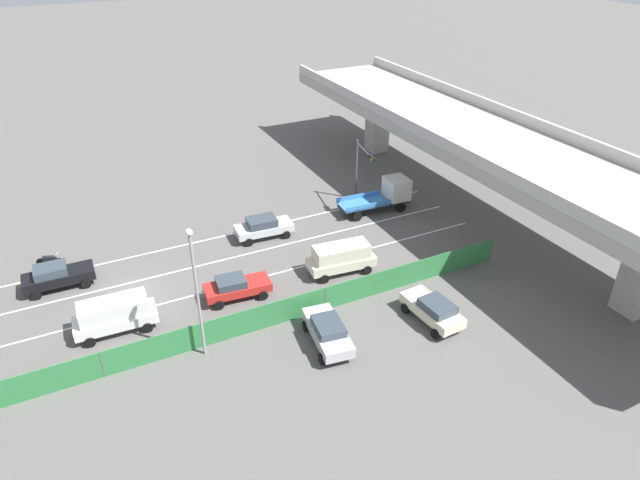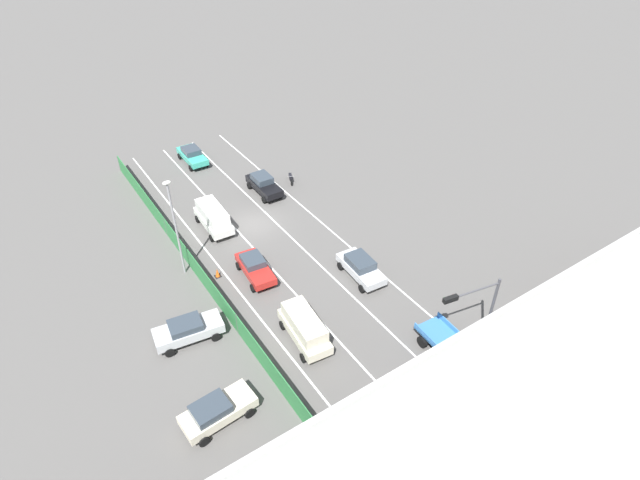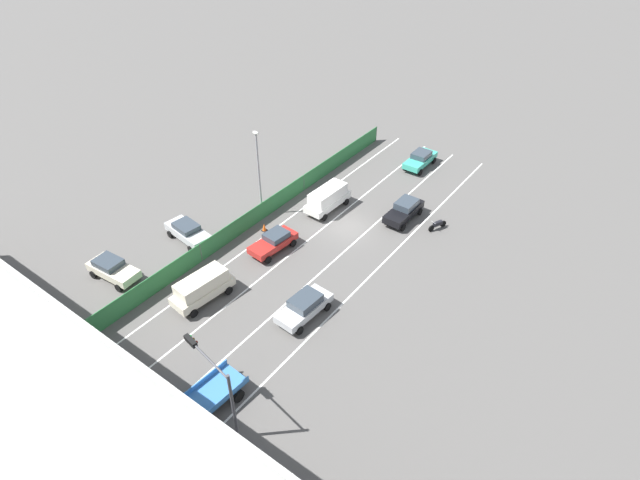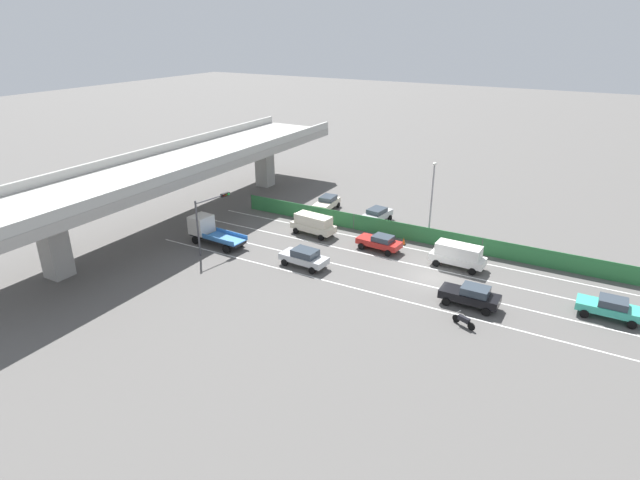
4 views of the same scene
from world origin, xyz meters
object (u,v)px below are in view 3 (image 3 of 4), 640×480
object	(u,v)px
car_van_white	(328,198)
motorcycle	(437,225)
car_sedan_red	(274,241)
traffic_light	(215,378)
flatbed_truck_blue	(182,413)
car_sedan_black	(404,210)
parked_wagon_silver	(188,231)
traffic_cone	(264,227)
car_taxi_teal	(420,159)
car_sedan_silver	(304,306)
car_van_cream	(202,287)
parked_sedan_cream	(112,268)
street_lamp	(258,167)

from	to	relation	value
car_van_white	motorcycle	world-z (taller)	car_van_white
car_van_white	car_sedan_red	world-z (taller)	car_van_white
car_van_white	traffic_light	bearing A→B (deg)	110.38
flatbed_truck_blue	car_van_white	bearing A→B (deg)	-74.21
car_sedan_black	car_sedan_red	distance (m)	12.15
car_sedan_red	flatbed_truck_blue	world-z (taller)	flatbed_truck_blue
flatbed_truck_blue	motorcycle	size ratio (longest dim) A/B	3.35
motorcycle	parked_wagon_silver	xyz separation A→B (m)	(16.24, 13.94, 0.44)
traffic_cone	car_taxi_teal	bearing A→B (deg)	-106.94
car_sedan_silver	flatbed_truck_blue	xyz separation A→B (m)	(0.08, 11.11, 0.43)
car_sedan_black	traffic_light	bearing A→B (deg)	93.77
flatbed_truck_blue	traffic_light	bearing A→B (deg)	-131.81
car_van_cream	parked_sedan_cream	xyz separation A→B (m)	(7.36, 2.42, -0.30)
car_van_white	motorcycle	size ratio (longest dim) A/B	2.65
street_lamp	parked_wagon_silver	bearing A→B (deg)	70.80
car_taxi_teal	car_sedan_red	size ratio (longest dim) A/B	1.03
car_taxi_teal	street_lamp	size ratio (longest dim) A/B	0.56
street_lamp	traffic_light	bearing A→B (deg)	125.43
car_sedan_black	parked_sedan_cream	xyz separation A→B (m)	(14.11, 20.31, -0.03)
car_van_cream	car_sedan_red	xyz separation A→B (m)	(-0.33, -7.57, -0.34)
car_sedan_black	car_sedan_red	xyz separation A→B (m)	(6.42, 10.32, -0.07)
car_sedan_silver	parked_wagon_silver	xyz separation A→B (m)	(13.33, -1.20, -0.02)
motorcycle	parked_wagon_silver	distance (m)	21.41
car_van_white	flatbed_truck_blue	world-z (taller)	flatbed_truck_blue
car_taxi_teal	traffic_light	size ratio (longest dim) A/B	0.83
car_sedan_red	car_sedan_silver	size ratio (longest dim) A/B	0.98
car_sedan_red	flatbed_truck_blue	size ratio (longest dim) A/B	0.72
car_taxi_teal	parked_sedan_cream	bearing A→B (deg)	70.04
motorcycle	traffic_cone	size ratio (longest dim) A/B	2.46
car_sedan_red	street_lamp	world-z (taller)	street_lamp
car_sedan_red	car_van_cream	bearing A→B (deg)	87.48
car_van_cream	car_taxi_teal	bearing A→B (deg)	-97.17
parked_wagon_silver	traffic_light	size ratio (longest dim) A/B	0.86
motorcycle	parked_sedan_cream	distance (m)	26.91
car_van_white	flatbed_truck_blue	distance (m)	24.05
parked_wagon_silver	street_lamp	size ratio (longest dim) A/B	0.57
flatbed_truck_blue	parked_wagon_silver	bearing A→B (deg)	-42.92
flatbed_truck_blue	traffic_light	world-z (taller)	traffic_light
car_sedan_silver	street_lamp	distance (m)	14.09
car_van_white	street_lamp	world-z (taller)	street_lamp
parked_sedan_cream	car_van_white	bearing A→B (deg)	-113.75
flatbed_truck_blue	traffic_cone	xyz separation A→B (m)	(9.01, -17.13, -1.00)
car_sedan_silver	traffic_cone	bearing A→B (deg)	-33.51
parked_wagon_silver	parked_sedan_cream	distance (m)	6.78
car_van_white	parked_wagon_silver	bearing A→B (deg)	58.25
car_van_white	car_taxi_teal	xyz separation A→B (m)	(-3.09, -12.22, -0.34)
car_taxi_teal	traffic_cone	size ratio (longest dim) A/B	6.10
car_sedan_black	parked_wagon_silver	bearing A→B (deg)	46.10
car_sedan_silver	parked_wagon_silver	bearing A→B (deg)	-5.17
traffic_light	traffic_cone	size ratio (longest dim) A/B	7.31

